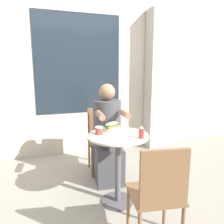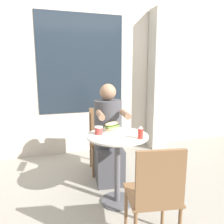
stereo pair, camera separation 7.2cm
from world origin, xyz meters
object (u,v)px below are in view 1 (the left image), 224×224
Objects in this scene: empty_chair_across at (159,191)px; sandwich_on_plate at (112,127)px; diner_chair at (101,133)px; seated_diner at (108,140)px; drink_cup at (99,130)px; condiment_bottle at (141,132)px; cafe_table at (118,154)px.

empty_chair_across is 4.31× the size of sandwich_on_plate.
seated_diner is (-0.01, -0.35, 0.01)m from diner_chair.
condiment_bottle is (0.35, -0.26, 0.02)m from drink_cup.
cafe_table is 0.72m from empty_chair_across.
condiment_bottle is at bearing 106.23° from seated_diner.
sandwich_on_plate is at bearing 90.22° from diner_chair.
empty_chair_across is (-0.01, -1.56, 0.00)m from diner_chair.
seated_diner is 0.74m from condiment_bottle.
cafe_table is 8.94× the size of drink_cup.
drink_cup is 0.67× the size of condiment_bottle.
empty_chair_across is 0.87m from drink_cup.
seated_diner reaches higher than drink_cup.
condiment_bottle reaches higher than empty_chair_across.
diner_chair is at bearing 95.87° from condiment_bottle.
cafe_table is 0.31m from drink_cup.
empty_chair_across is at bearing -85.89° from sandwich_on_plate.
diner_chair is 10.41× the size of drink_cup.
diner_chair is at bearing 85.65° from cafe_table.
cafe_table is 5.99× the size of condiment_bottle.
cafe_table is 0.50m from seated_diner.
drink_cup is at bearing -154.35° from sandwich_on_plate.
condiment_bottle is at bearing -36.58° from drink_cup.
drink_cup is (-0.18, 0.08, 0.25)m from cafe_table.
diner_chair reaches higher than cafe_table.
seated_diner is 14.70× the size of drink_cup.
seated_diner reaches higher than cafe_table.
seated_diner is 1.22m from empty_chair_across.
sandwich_on_plate is 0.38m from condiment_bottle.
drink_cup is (-0.23, 0.79, 0.27)m from empty_chair_across.
empty_chair_across reaches higher than sandwich_on_plate.
condiment_bottle is at bearing -46.75° from cafe_table.
seated_diner is at bearing 80.19° from sandwich_on_plate.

